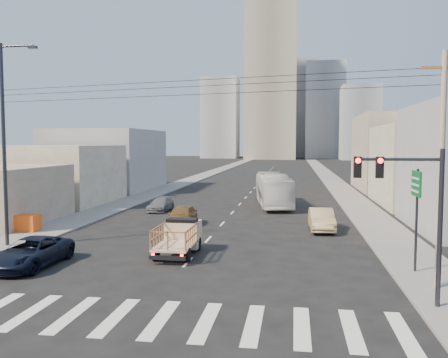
% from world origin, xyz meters
% --- Properties ---
extents(ground, '(420.00, 420.00, 0.00)m').
position_xyz_m(ground, '(0.00, 0.00, 0.00)').
color(ground, black).
rests_on(ground, ground).
extents(sidewalk_left, '(3.50, 180.00, 0.12)m').
position_xyz_m(sidewalk_left, '(-11.75, 70.00, 0.06)').
color(sidewalk_left, slate).
rests_on(sidewalk_left, ground).
extents(sidewalk_right, '(3.50, 180.00, 0.12)m').
position_xyz_m(sidewalk_right, '(11.75, 70.00, 0.06)').
color(sidewalk_right, slate).
rests_on(sidewalk_right, ground).
extents(crosswalk, '(18.59, 3.80, 0.01)m').
position_xyz_m(crosswalk, '(0.02, -6.00, 0.01)').
color(crosswalk, silver).
rests_on(crosswalk, ground).
extents(lane_dashes, '(0.15, 104.00, 0.01)m').
position_xyz_m(lane_dashes, '(0.00, 53.00, 0.01)').
color(lane_dashes, silver).
rests_on(lane_dashes, ground).
extents(flatbed_pickup, '(1.95, 4.41, 1.90)m').
position_xyz_m(flatbed_pickup, '(-0.87, 3.62, 1.09)').
color(flatbed_pickup, beige).
rests_on(flatbed_pickup, ground).
extents(navy_pickup, '(2.58, 5.26, 1.44)m').
position_xyz_m(navy_pickup, '(-7.60, 0.00, 0.72)').
color(navy_pickup, black).
rests_on(navy_pickup, ground).
extents(city_bus, '(4.31, 11.84, 3.22)m').
position_xyz_m(city_bus, '(3.44, 25.28, 1.61)').
color(city_bus, silver).
rests_on(city_bus, ground).
extents(sedan_brown, '(1.99, 4.63, 1.56)m').
position_xyz_m(sedan_brown, '(-2.85, 12.65, 0.78)').
color(sedan_brown, brown).
rests_on(sedan_brown, ground).
extents(sedan_tan, '(1.79, 4.76, 1.55)m').
position_xyz_m(sedan_tan, '(7.42, 12.33, 0.78)').
color(sedan_tan, tan).
rests_on(sedan_tan, ground).
extents(sedan_grey, '(1.85, 4.18, 1.19)m').
position_xyz_m(sedan_grey, '(-6.64, 20.09, 0.60)').
color(sedan_grey, slate).
rests_on(sedan_grey, ground).
extents(traffic_signal, '(3.23, 0.35, 6.00)m').
position_xyz_m(traffic_signal, '(9.77, -3.51, 4.08)').
color(traffic_signal, '#2D2D33').
rests_on(traffic_signal, ground).
extents(green_sign, '(0.18, 1.60, 5.00)m').
position_xyz_m(green_sign, '(11.16, 1.50, 3.74)').
color(green_sign, '#2D2D33').
rests_on(green_sign, ground).
extents(utility_pole, '(1.80, 0.24, 10.00)m').
position_xyz_m(utility_pole, '(11.50, -1.00, 5.19)').
color(utility_pole, gray).
rests_on(utility_pole, ground).
extents(streetlamp_left, '(2.36, 0.25, 12.00)m').
position_xyz_m(streetlamp_left, '(-11.39, 4.00, 6.44)').
color(streetlamp_left, '#2D2D33').
rests_on(streetlamp_left, ground).
extents(overhead_wires, '(23.01, 5.02, 0.72)m').
position_xyz_m(overhead_wires, '(0.00, 1.50, 8.97)').
color(overhead_wires, black).
rests_on(overhead_wires, ground).
extents(crate_stack, '(1.80, 1.20, 1.14)m').
position_xyz_m(crate_stack, '(-13.00, 8.46, 0.69)').
color(crate_stack, '#F65917').
rests_on(crate_stack, sidewalk_left).
extents(bldg_right_mid, '(11.00, 14.00, 8.00)m').
position_xyz_m(bldg_right_mid, '(19.50, 28.00, 4.00)').
color(bldg_right_mid, '#ACA08A').
rests_on(bldg_right_mid, ground).
extents(bldg_right_far, '(12.00, 16.00, 10.00)m').
position_xyz_m(bldg_right_far, '(20.00, 44.00, 5.00)').
color(bldg_right_far, gray).
rests_on(bldg_right_far, ground).
extents(bldg_left_mid, '(11.00, 12.00, 6.00)m').
position_xyz_m(bldg_left_mid, '(-19.00, 24.00, 3.00)').
color(bldg_left_mid, '#ACA08A').
rests_on(bldg_left_mid, ground).
extents(bldg_left_far, '(12.00, 16.00, 8.00)m').
position_xyz_m(bldg_left_far, '(-19.50, 39.00, 4.00)').
color(bldg_left_far, '#969699').
rests_on(bldg_left_far, ground).
extents(high_rise_tower, '(20.00, 20.00, 60.00)m').
position_xyz_m(high_rise_tower, '(-4.00, 170.00, 30.00)').
color(high_rise_tower, gray).
rests_on(high_rise_tower, ground).
extents(midrise_ne, '(16.00, 16.00, 40.00)m').
position_xyz_m(midrise_ne, '(18.00, 185.00, 20.00)').
color(midrise_ne, gray).
rests_on(midrise_ne, ground).
extents(midrise_nw, '(15.00, 15.00, 34.00)m').
position_xyz_m(midrise_nw, '(-26.00, 180.00, 17.00)').
color(midrise_nw, gray).
rests_on(midrise_nw, ground).
extents(midrise_back, '(18.00, 18.00, 44.00)m').
position_xyz_m(midrise_back, '(6.00, 200.00, 22.00)').
color(midrise_back, '#969699').
rests_on(midrise_back, ground).
extents(midrise_east, '(14.00, 14.00, 28.00)m').
position_xyz_m(midrise_east, '(30.00, 165.00, 14.00)').
color(midrise_east, gray).
rests_on(midrise_east, ground).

